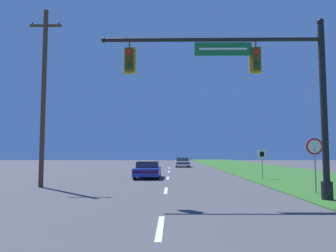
# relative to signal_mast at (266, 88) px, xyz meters

# --- Properties ---
(grass_verge_right) EXTENTS (10.00, 110.00, 0.04)m
(grass_verge_right) POSITION_rel_signal_mast_xyz_m (6.38, 19.31, -4.45)
(grass_verge_right) COLOR #2D6626
(grass_verge_right) RESTS_ON ground
(road_center_line) EXTENTS (0.16, 34.80, 0.01)m
(road_center_line) POSITION_rel_signal_mast_xyz_m (-4.12, 11.31, -4.46)
(road_center_line) COLOR silver
(road_center_line) RESTS_ON ground
(signal_mast) EXTENTS (9.23, 0.47, 7.34)m
(signal_mast) POSITION_rel_signal_mast_xyz_m (0.00, 0.00, 0.00)
(signal_mast) COLOR black
(signal_mast) RESTS_ON grass_verge_right
(car_ahead) EXTENTS (1.84, 4.24, 1.19)m
(car_ahead) POSITION_rel_signal_mast_xyz_m (-5.62, 11.34, -3.86)
(car_ahead) COLOR black
(car_ahead) RESTS_ON ground
(far_car) EXTENTS (1.82, 4.21, 1.19)m
(far_car) POSITION_rel_signal_mast_xyz_m (-2.41, 30.53, -3.86)
(far_car) COLOR black
(far_car) RESTS_ON ground
(stop_sign) EXTENTS (0.76, 0.07, 2.50)m
(stop_sign) POSITION_rel_signal_mast_xyz_m (2.74, 2.07, -2.60)
(stop_sign) COLOR gray
(stop_sign) RESTS_ON grass_verge_right
(route_sign_post) EXTENTS (0.55, 0.06, 2.03)m
(route_sign_post) POSITION_rel_signal_mast_xyz_m (2.57, 10.28, -2.94)
(route_sign_post) COLOR gray
(route_sign_post) RESTS_ON grass_verge_right
(utility_pole_near) EXTENTS (1.80, 0.26, 9.98)m
(utility_pole_near) POSITION_rel_signal_mast_xyz_m (-11.00, 4.91, 0.69)
(utility_pole_near) COLOR #4C3823
(utility_pole_near) RESTS_ON ground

